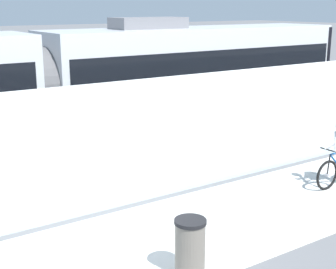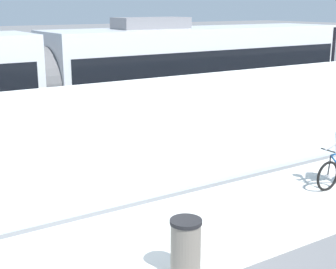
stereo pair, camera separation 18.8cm
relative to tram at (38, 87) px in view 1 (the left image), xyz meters
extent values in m
plane|color=slate|center=(-0.75, -6.85, -1.89)|extent=(200.00, 200.00, 0.00)
cube|color=silver|center=(-0.75, -6.85, -1.89)|extent=(32.00, 3.20, 0.01)
cube|color=silver|center=(-0.75, -5.00, -1.38)|extent=(32.00, 0.05, 1.02)
cube|color=white|center=(-0.75, -3.20, -0.71)|extent=(32.00, 0.36, 2.37)
cube|color=#595654|center=(-0.75, -0.72, -1.89)|extent=(32.00, 0.08, 0.01)
cube|color=#595654|center=(-0.75, 0.72, -1.89)|extent=(32.00, 0.08, 0.01)
cube|color=silver|center=(5.76, 0.00, 0.01)|extent=(11.00, 2.50, 3.10)
cube|color=black|center=(5.76, 0.00, 0.36)|extent=(10.56, 2.54, 1.04)
cube|color=#14724C|center=(5.76, 0.00, -1.36)|extent=(10.78, 2.53, 0.28)
cube|color=slate|center=(3.78, 0.00, 1.74)|extent=(2.40, 1.10, 0.36)
cube|color=#232326|center=(2.24, 0.00, -1.53)|extent=(1.40, 1.88, 0.20)
cylinder|color=black|center=(2.24, -0.72, -1.59)|extent=(0.60, 0.10, 0.60)
cylinder|color=black|center=(2.24, 0.72, -1.59)|extent=(0.60, 0.10, 0.60)
cube|color=#232326|center=(9.28, 0.00, -1.53)|extent=(1.40, 1.88, 0.20)
cylinder|color=black|center=(9.28, -0.72, -1.59)|extent=(0.60, 0.10, 0.60)
cylinder|color=black|center=(9.28, 0.72, -1.59)|extent=(0.60, 0.10, 0.60)
cube|color=black|center=(11.21, 0.00, 0.01)|extent=(0.16, 2.54, 2.94)
cylinder|color=#59595B|center=(0.01, 0.00, 0.01)|extent=(0.60, 2.30, 2.30)
torus|color=black|center=(4.36, -6.85, -1.53)|extent=(0.72, 0.06, 0.72)
cylinder|color=#99999E|center=(4.36, -6.85, -1.53)|extent=(0.07, 0.10, 0.07)
cylinder|color=black|center=(4.39, -6.85, -1.29)|extent=(0.08, 0.03, 0.49)
cylinder|color=black|center=(4.41, -6.85, -0.94)|extent=(0.03, 0.58, 0.03)
cylinder|color=silver|center=(4.59, -6.85, -0.77)|extent=(0.44, 0.41, 0.41)
cylinder|color=silver|center=(4.59, -6.85, -0.77)|extent=(0.44, 0.41, 0.41)
cylinder|color=slate|center=(-0.53, -8.10, -1.44)|extent=(0.48, 0.48, 0.90)
cylinder|color=black|center=(-0.53, -8.10, -0.96)|extent=(0.51, 0.51, 0.06)
camera|label=1|loc=(-4.78, -13.76, 2.29)|focal=52.82mm
camera|label=2|loc=(-4.62, -13.86, 2.29)|focal=52.82mm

